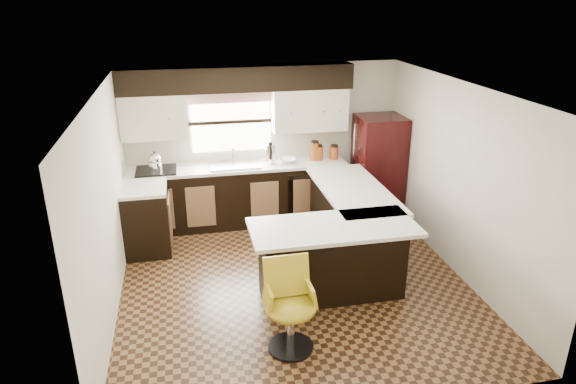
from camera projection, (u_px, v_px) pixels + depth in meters
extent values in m
plane|color=#49301A|center=(294.00, 282.00, 6.43)|extent=(4.40, 4.40, 0.00)
plane|color=silver|center=(295.00, 90.00, 5.55)|extent=(4.40, 4.40, 0.00)
plane|color=beige|center=(264.00, 142.00, 7.99)|extent=(4.40, 0.00, 4.40)
plane|color=beige|center=(355.00, 294.00, 3.99)|extent=(4.40, 0.00, 4.40)
plane|color=beige|center=(106.00, 207.00, 5.59)|extent=(0.00, 4.40, 4.40)
plane|color=beige|center=(459.00, 180.00, 6.39)|extent=(0.00, 4.40, 4.40)
cube|color=black|center=(239.00, 196.00, 7.91)|extent=(3.30, 0.60, 0.90)
cube|color=black|center=(147.00, 221.00, 7.06)|extent=(0.60, 0.70, 0.90)
cube|color=silver|center=(238.00, 167.00, 7.74)|extent=(3.30, 0.60, 0.04)
cube|color=silver|center=(144.00, 189.00, 6.89)|extent=(0.60, 0.70, 0.04)
cube|color=black|center=(237.00, 79.00, 7.38)|extent=(3.40, 0.35, 0.36)
cube|color=beige|center=(154.00, 117.00, 7.33)|extent=(0.94, 0.35, 0.64)
cube|color=beige|center=(309.00, 110.00, 7.77)|extent=(1.14, 0.35, 0.64)
cube|color=white|center=(231.00, 122.00, 7.75)|extent=(1.20, 0.02, 0.90)
cube|color=#D19B93|center=(230.00, 97.00, 7.57)|extent=(1.30, 0.06, 0.18)
cube|color=#B2B2B7|center=(235.00, 165.00, 7.69)|extent=(0.75, 0.45, 0.03)
cube|color=black|center=(306.00, 199.00, 7.85)|extent=(0.58, 0.03, 0.78)
cube|color=black|center=(156.00, 170.00, 7.48)|extent=(0.58, 0.50, 0.02)
cube|color=black|center=(348.00, 222.00, 7.00)|extent=(0.60, 1.95, 0.90)
cube|color=black|center=(332.00, 260.00, 6.02)|extent=(1.65, 0.60, 0.90)
cube|color=silver|center=(354.00, 190.00, 6.84)|extent=(0.84, 1.95, 0.04)
cube|color=silver|center=(333.00, 227.00, 5.76)|extent=(1.89, 0.84, 0.04)
cube|color=black|center=(378.00, 168.00, 8.04)|extent=(0.70, 0.67, 1.63)
cylinder|color=silver|center=(270.00, 154.00, 7.77)|extent=(0.14, 0.14, 0.30)
imported|color=white|center=(287.00, 160.00, 7.86)|extent=(0.29, 0.29, 0.06)
cylinder|color=#913F15|center=(315.00, 151.00, 7.92)|extent=(0.13, 0.13, 0.28)
cylinder|color=#913F15|center=(319.00, 153.00, 7.95)|extent=(0.13, 0.13, 0.21)
cylinder|color=#913F15|center=(334.00, 153.00, 8.00)|extent=(0.14, 0.14, 0.20)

